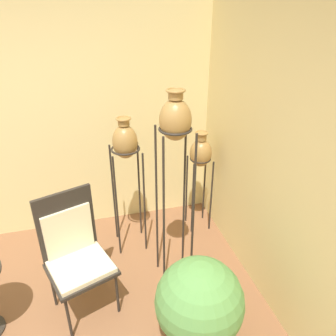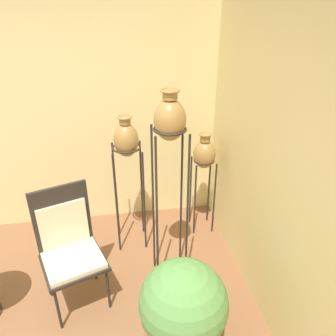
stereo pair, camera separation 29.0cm
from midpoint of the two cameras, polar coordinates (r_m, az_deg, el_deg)
The scene contains 6 objects.
wall_back at distance 3.83m, azimuth -27.91°, elevation 7.09°, with size 8.32×0.06×2.70m.
vase_stand_tall at distance 2.62m, azimuth -1.91°, elevation 6.85°, with size 0.29×0.29×1.87m.
vase_stand_medium at distance 3.24m, azimuth -10.02°, elevation 3.75°, with size 0.31×0.31×1.49m.
vase_stand_short at distance 3.61m, azimuth 3.41°, elevation 2.22°, with size 0.24×0.24×1.21m.
chair at distance 2.97m, azimuth -18.71°, elevation -13.47°, with size 0.63×0.61×1.11m.
potted_plant at distance 2.65m, azimuth 2.08°, elevation -22.74°, with size 0.67×0.67×0.80m.
Camera 1 is at (0.74, -1.33, 2.47)m, focal length 35.00 mm.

